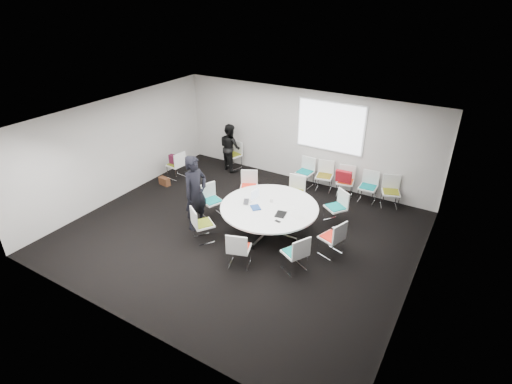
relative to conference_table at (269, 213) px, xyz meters
The scene contains 31 objects.
room_shell 1.05m from the conference_table, 142.43° to the right, with size 8.08×7.08×2.88m.
conference_table is the anchor object (origin of this frame).
projection_screen 3.35m from the conference_table, 85.96° to the left, with size 1.90×0.03×1.35m, color white.
chair_ring_a 1.65m from the conference_table, ahead, with size 0.57×0.58×0.88m.
chair_ring_b 1.76m from the conference_table, 45.21° to the left, with size 0.63×0.63×0.88m.
chair_ring_c 1.48m from the conference_table, 91.07° to the left, with size 0.50×0.49×0.88m.
chair_ring_d 1.66m from the conference_table, 139.12° to the left, with size 0.61×0.61×0.88m.
chair_ring_e 1.67m from the conference_table, behind, with size 0.59×0.59×0.88m.
chair_ring_f 1.62m from the conference_table, 136.87° to the right, with size 0.63×0.63×0.88m.
chair_ring_g 1.49m from the conference_table, 86.58° to the right, with size 0.58×0.57×0.88m.
chair_ring_h 1.56m from the conference_table, 40.10° to the right, with size 0.61×0.62×0.88m.
chair_back_a 2.79m from the conference_table, 96.59° to the left, with size 0.50×0.49×0.88m.
chair_back_b 2.82m from the conference_table, 84.27° to the left, with size 0.54×0.53×0.88m.
chair_back_c 2.94m from the conference_table, 71.52° to the left, with size 0.54×0.53×0.88m.
chair_back_d 3.19m from the conference_table, 60.08° to the left, with size 0.47×0.46×0.88m.
chair_back_e 3.55m from the conference_table, 51.65° to the left, with size 0.59×0.58×0.88m.
chair_spare_left 4.16m from the conference_table, 163.00° to the left, with size 0.50×0.51×0.88m.
chair_person_back 4.03m from the conference_table, 136.10° to the left, with size 0.57×0.56×0.88m.
person_main 1.83m from the conference_table, 157.50° to the right, with size 0.69×0.46×1.90m, color black.
person_back 3.92m from the conference_table, 137.89° to the left, with size 0.75×0.58×1.54m, color black.
laptop 0.58m from the conference_table, behind, with size 0.30×0.19×0.02m, color #333338.
laptop_lid 0.60m from the conference_table, 162.19° to the left, with size 0.30×0.02×0.22m, color silver.
notebook_black 0.49m from the conference_table, 25.93° to the right, with size 0.22×0.30×0.02m, color black.
tablet_folio 0.39m from the conference_table, 135.17° to the right, with size 0.26×0.20×0.03m, color navy.
papers_right 0.49m from the conference_table, 19.45° to the left, with size 0.30×0.21×0.00m, color white.
papers_front 0.78m from the conference_table, ahead, with size 0.30×0.21×0.00m, color silver.
cup 0.32m from the conference_table, 106.75° to the left, with size 0.08×0.08×0.09m, color white.
phone 0.72m from the conference_table, 45.24° to the right, with size 0.14×0.07×0.01m, color black.
maroon_bag 4.17m from the conference_table, 163.04° to the left, with size 0.40×0.14×0.28m, color #4B1429.
brown_bag 4.05m from the conference_table, behind, with size 0.36×0.16×0.24m, color #4A2A17.
red_jacket 2.71m from the conference_table, 69.94° to the left, with size 0.44×0.10×0.35m, color maroon.
Camera 1 is at (4.53, -6.85, 5.44)m, focal length 28.00 mm.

